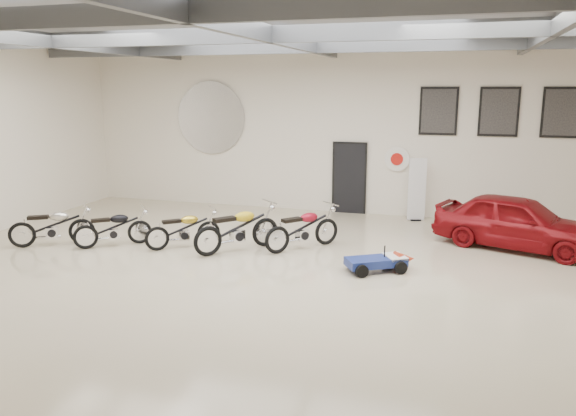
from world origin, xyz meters
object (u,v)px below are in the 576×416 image
(go_kart, at_px, (382,258))
(motorcycle_red, at_px, (303,228))
(motorcycle_yellow, at_px, (237,228))
(motorcycle_black, at_px, (113,227))
(motorcycle_silver, at_px, (52,225))
(motorcycle_gold, at_px, (183,229))
(banner_stand, at_px, (417,189))
(vintage_car, at_px, (517,222))

(go_kart, bearing_deg, motorcycle_red, 120.26)
(motorcycle_yellow, height_order, motorcycle_red, motorcycle_yellow)
(motorcycle_black, bearing_deg, motorcycle_silver, 155.71)
(motorcycle_gold, distance_m, go_kart, 4.79)
(banner_stand, bearing_deg, motorcycle_silver, -162.19)
(motorcycle_silver, height_order, vintage_car, vintage_car)
(motorcycle_yellow, distance_m, go_kart, 3.47)
(go_kart, height_order, vintage_car, vintage_car)
(motorcycle_silver, relative_size, motorcycle_yellow, 0.90)
(motorcycle_silver, relative_size, motorcycle_black, 1.08)
(motorcycle_silver, bearing_deg, motorcycle_red, -17.68)
(motorcycle_silver, height_order, motorcycle_gold, motorcycle_silver)
(motorcycle_yellow, relative_size, vintage_car, 0.57)
(motorcycle_gold, bearing_deg, motorcycle_yellow, -37.93)
(banner_stand, distance_m, motorcycle_yellow, 5.76)
(motorcycle_black, height_order, vintage_car, vintage_car)
(motorcycle_black, relative_size, motorcycle_yellow, 0.83)
(banner_stand, bearing_deg, motorcycle_gold, -153.61)
(motorcycle_gold, relative_size, motorcycle_red, 0.89)
(motorcycle_silver, distance_m, vintage_car, 11.12)
(banner_stand, xyz_separation_m, motorcycle_red, (-2.35, -3.74, -0.39))
(motorcycle_gold, distance_m, vintage_car, 7.93)
(go_kart, bearing_deg, motorcycle_black, 148.57)
(motorcycle_silver, bearing_deg, motorcycle_gold, -17.80)
(motorcycle_red, bearing_deg, banner_stand, 8.44)
(motorcycle_black, relative_size, go_kart, 1.17)
(banner_stand, distance_m, motorcycle_silver, 9.74)
(motorcycle_silver, bearing_deg, go_kart, -28.95)
(banner_stand, height_order, motorcycle_black, banner_stand)
(banner_stand, xyz_separation_m, motorcycle_silver, (-8.21, -5.21, -0.41))
(motorcycle_yellow, xyz_separation_m, go_kart, (3.42, -0.48, -0.28))
(motorcycle_gold, xyz_separation_m, motorcycle_yellow, (1.35, 0.10, 0.09))
(motorcycle_black, height_order, motorcycle_yellow, motorcycle_yellow)
(banner_stand, relative_size, vintage_car, 0.48)
(motorcycle_gold, bearing_deg, motorcycle_black, 150.99)
(motorcycle_red, xyz_separation_m, vintage_car, (4.85, 1.54, 0.13))
(motorcycle_red, distance_m, go_kart, 2.30)
(motorcycle_yellow, xyz_separation_m, vintage_car, (6.26, 2.14, 0.09))
(motorcycle_black, height_order, motorcycle_gold, same)
(banner_stand, relative_size, motorcycle_silver, 0.95)
(banner_stand, distance_m, go_kart, 4.87)
(motorcycle_black, relative_size, motorcycle_gold, 1.00)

